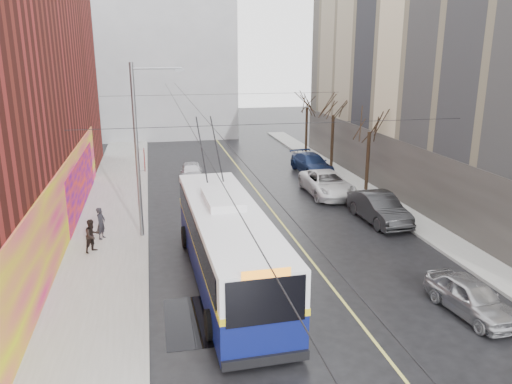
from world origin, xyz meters
TOP-DOWN VIEW (x-y plane):
  - ground at (0.00, 0.00)m, footprint 140.00×140.00m
  - sidewalk_left at (-8.00, 12.00)m, footprint 4.00×60.00m
  - sidewalk_right at (9.00, 12.00)m, footprint 2.00×60.00m
  - lane_line at (1.50, 14.00)m, footprint 0.12×50.00m
  - building_right at (16.99, 14.00)m, footprint 14.06×36.00m
  - building_far at (-6.00, 44.99)m, footprint 20.50×12.10m
  - streetlight_pole at (-6.14, 10.00)m, footprint 2.65×0.60m
  - catenary_wires at (-2.54, 14.77)m, footprint 18.00×60.00m
  - tree_near at (9.00, 16.00)m, footprint 3.20×3.20m
  - tree_mid at (9.00, 23.00)m, footprint 3.20×3.20m
  - tree_far at (9.00, 30.00)m, footprint 3.20×3.20m
  - puddle at (-4.38, 1.00)m, footprint 2.15×3.71m
  - pigeons_flying at (-2.92, 10.17)m, footprint 2.66×4.47m
  - trolleybus at (-2.66, 4.03)m, footprint 3.35×13.25m
  - parked_car_a at (5.80, -0.62)m, footprint 2.07×4.16m
  - parked_car_b at (7.00, 9.79)m, footprint 2.00×5.15m
  - parked_car_c at (6.00, 15.72)m, footprint 2.72×5.80m
  - parked_car_d at (7.00, 22.15)m, footprint 2.66×5.42m
  - following_car at (-2.72, 21.37)m, footprint 1.98×4.30m
  - pedestrian_a at (-8.33, 9.94)m, footprint 0.61×0.72m
  - pedestrian_b at (-8.59, 8.20)m, footprint 1.00×1.00m

SIDE VIEW (x-z plane):
  - ground at x=0.00m, z-range 0.00..0.00m
  - lane_line at x=1.50m, z-range 0.00..0.01m
  - puddle at x=-4.38m, z-range 0.00..0.01m
  - sidewalk_left at x=-8.00m, z-range 0.00..0.15m
  - sidewalk_right at x=9.00m, z-range 0.00..0.15m
  - parked_car_a at x=5.80m, z-range 0.00..1.36m
  - following_car at x=-2.72m, z-range 0.00..1.43m
  - parked_car_d at x=7.00m, z-range 0.00..1.52m
  - parked_car_c at x=6.00m, z-range 0.00..1.60m
  - parked_car_b at x=7.00m, z-range 0.00..1.67m
  - pedestrian_b at x=-8.59m, z-range 0.15..1.79m
  - pedestrian_a at x=-8.33m, z-range 0.15..1.82m
  - trolleybus at x=-2.66m, z-range -1.38..4.85m
  - streetlight_pole at x=-6.14m, z-range 0.35..9.35m
  - tree_near at x=9.00m, z-range 1.78..8.18m
  - tree_far at x=9.00m, z-range 1.86..8.43m
  - tree_mid at x=9.00m, z-range 1.91..8.59m
  - catenary_wires at x=-2.54m, z-range 6.13..6.36m
  - pigeons_flying at x=-2.92m, z-range 7.18..8.30m
  - building_right at x=16.99m, z-range -0.01..15.99m
  - building_far at x=-6.00m, z-range 0.02..18.02m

